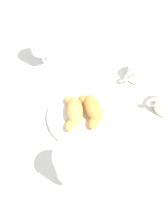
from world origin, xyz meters
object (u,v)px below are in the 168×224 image
Objects in this scene: croissant_large at (92,109)px; juice_glass_right at (71,165)px; coffee_cup_near at (167,105)px; pastry_plate at (84,115)px; coffee_cup_far at (138,73)px; juice_glass_left at (40,42)px; croissant_small at (74,111)px.

juice_glass_right is at bearing 148.26° from croissant_large.
coffee_cup_near is 0.97× the size of juice_glass_right.
croissant_large is at bearing 80.46° from coffee_cup_near.
pastry_plate is 0.25m from coffee_cup_far.
juice_glass_left and juice_glass_right have the same top height.
juice_glass_right reaches higher than coffee_cup_near.
croissant_large is 0.30m from juice_glass_left.
juice_glass_left reaches higher than croissant_small.
juice_glass_left is at bearing 19.51° from croissant_large.
coffee_cup_near is (-0.05, -0.28, -0.01)m from croissant_small.
croissant_small is 0.98× the size of coffee_cup_far.
croissant_large is (-0.00, -0.02, 0.03)m from pastry_plate.
croissant_large is at bearing -97.94° from pastry_plate.
coffee_cup_far reaches higher than pastry_plate.
coffee_cup_near is 0.46m from juice_glass_left.
croissant_small reaches higher than coffee_cup_far.
croissant_large and croissant_small have the same top height.
coffee_cup_far is 0.42m from juice_glass_right.
coffee_cup_near is at bearing -133.96° from juice_glass_left.
pastry_plate is at bearing 115.46° from coffee_cup_far.
pastry_plate is at bearing 80.61° from coffee_cup_near.
pastry_plate is 1.62× the size of juice_glass_right.
pastry_plate is 0.04m from croissant_small.
juice_glass_left is (0.32, 0.33, 0.07)m from coffee_cup_near.
croissant_small is at bearing 82.31° from croissant_large.
croissant_small is at bearing -16.24° from juice_glass_right.
croissant_large is 0.98× the size of juice_glass_left.
pastry_plate is 1.66× the size of croissant_large.
coffee_cup_near is 0.97× the size of juice_glass_left.
coffee_cup_near is 0.37m from juice_glass_right.
juice_glass_right reaches higher than croissant_small.
pastry_plate is 0.04m from croissant_large.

